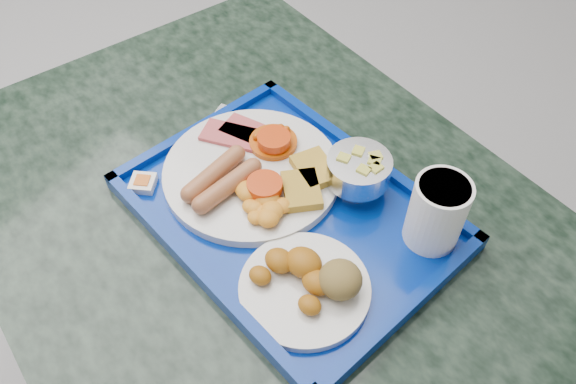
# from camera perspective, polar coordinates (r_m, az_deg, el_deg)

# --- Properties ---
(floor) EXTENTS (6.00, 6.00, 0.00)m
(floor) POSITION_cam_1_polar(r_m,az_deg,el_deg) (2.02, -24.64, 2.48)
(floor) COLOR gray
(floor) RESTS_ON ground
(table) EXTENTS (1.29, 1.06, 0.69)m
(table) POSITION_cam_1_polar(r_m,az_deg,el_deg) (0.96, -0.90, -10.21)
(table) COLOR slate
(table) RESTS_ON floor
(tray) EXTENTS (0.52, 0.43, 0.03)m
(tray) POSITION_cam_1_polar(r_m,az_deg,el_deg) (0.82, 0.00, -2.08)
(tray) COLOR navy
(tray) RESTS_ON table
(main_plate) EXTENTS (0.27, 0.27, 0.04)m
(main_plate) POSITION_cam_1_polar(r_m,az_deg,el_deg) (0.84, -3.39, 1.93)
(main_plate) COLOR silver
(main_plate) RESTS_ON tray
(bread_plate) EXTENTS (0.17, 0.17, 0.06)m
(bread_plate) POSITION_cam_1_polar(r_m,az_deg,el_deg) (0.72, 2.25, -9.13)
(bread_plate) COLOR silver
(bread_plate) RESTS_ON tray
(fruit_bowl) EXTENTS (0.09, 0.09, 0.07)m
(fruit_bowl) POSITION_cam_1_polar(r_m,az_deg,el_deg) (0.81, 7.21, 2.24)
(fruit_bowl) COLOR silver
(fruit_bowl) RESTS_ON tray
(juice_cup) EXTENTS (0.08, 0.08, 0.11)m
(juice_cup) POSITION_cam_1_polar(r_m,az_deg,el_deg) (0.77, 14.94, -1.85)
(juice_cup) COLOR white
(juice_cup) RESTS_ON tray
(spoon) EXTENTS (0.09, 0.15, 0.01)m
(spoon) POSITION_cam_1_polar(r_m,az_deg,el_deg) (0.92, -5.56, 5.85)
(spoon) COLOR silver
(spoon) RESTS_ON tray
(knife) EXTENTS (0.04, 0.17, 0.00)m
(knife) POSITION_cam_1_polar(r_m,az_deg,el_deg) (0.92, -9.00, 5.58)
(knife) COLOR silver
(knife) RESTS_ON tray
(jam_packet) EXTENTS (0.05, 0.05, 0.01)m
(jam_packet) POSITION_cam_1_polar(r_m,az_deg,el_deg) (0.86, -14.52, 0.89)
(jam_packet) COLOR white
(jam_packet) RESTS_ON tray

